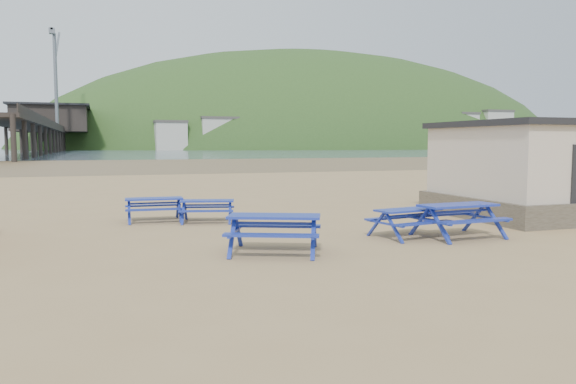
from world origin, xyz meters
name	(u,v)px	position (x,y,z in m)	size (l,w,h in m)	color
ground	(271,235)	(0.00, 0.00, 0.00)	(400.00, 400.00, 0.00)	tan
wet_sand	(135,163)	(0.00, 55.00, 0.00)	(400.00, 400.00, 0.00)	olive
sea	(111,151)	(0.00, 170.00, 0.01)	(400.00, 400.00, 0.00)	#4B5E6C
picnic_table_blue_a	(154,210)	(-2.67, 3.74, 0.37)	(1.81, 1.48, 0.73)	#1A1897
picnic_table_blue_b	(207,211)	(-1.13, 3.02, 0.34)	(1.91, 1.68, 0.68)	#1A1897
picnic_table_blue_c	(455,199)	(7.98, 3.20, 0.39)	(1.95, 1.60, 0.78)	#1A1897
picnic_table_blue_d	(274,234)	(-0.63, -2.31, 0.43)	(2.51, 2.30, 0.85)	#1A1897
picnic_table_blue_e	(408,223)	(3.28, -1.43, 0.37)	(1.99, 1.72, 0.74)	#1A1897
picnic_table_blue_f	(458,221)	(4.49, -1.86, 0.43)	(2.19, 1.82, 0.87)	#1A1897
amenity_block	(558,169)	(10.50, 1.00, 1.57)	(7.40, 5.40, 3.15)	#665B4C
pier	(50,133)	(-17.99, 178.23, 5.46)	(24.00, 220.00, 39.29)	black
headland_town	(311,170)	(90.00, 229.68, -9.91)	(264.00, 144.00, 108.00)	#2D4C1E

